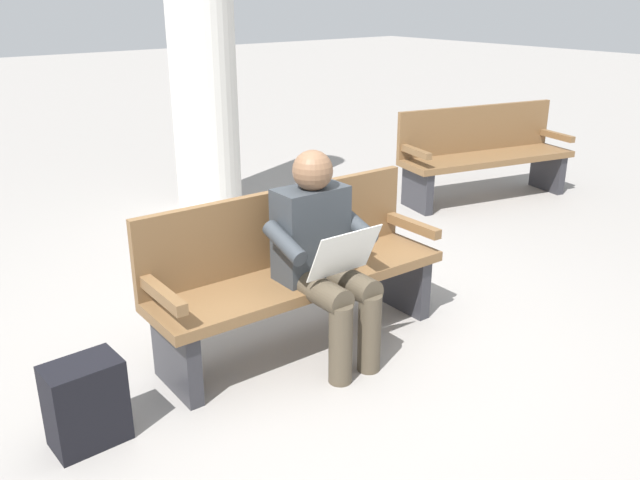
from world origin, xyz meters
TOP-DOWN VIEW (x-y plane):
  - ground_plane at (0.00, 0.00)m, footprint 40.00×40.00m
  - bench_near at (-0.00, -0.07)m, footprint 1.81×0.52m
  - person_seated at (-0.02, 0.16)m, footprint 0.58×0.58m
  - backpack at (1.32, 0.11)m, footprint 0.34×0.27m
  - bench_far at (-3.20, -1.28)m, footprint 1.86×0.88m
  - support_pillar at (-0.92, -2.72)m, footprint 0.61×0.61m

SIDE VIEW (x-z plane):
  - ground_plane at x=0.00m, z-range 0.00..0.00m
  - backpack at x=1.32m, z-range 0.00..0.41m
  - bench_near at x=0.00m, z-range 0.01..0.91m
  - bench_far at x=-3.20m, z-range 0.01..0.91m
  - person_seated at x=-0.02m, z-range 0.04..1.22m
  - support_pillar at x=-0.92m, z-range 0.00..3.12m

